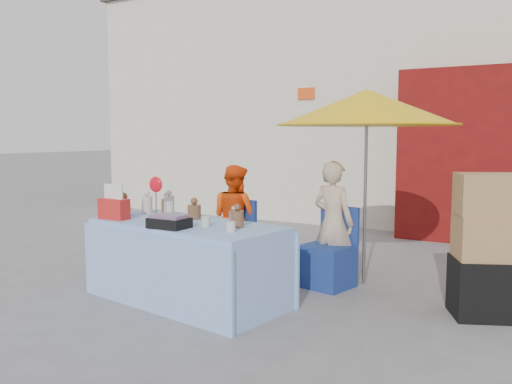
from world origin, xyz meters
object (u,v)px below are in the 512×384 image
Objects in this scene: market_table at (186,261)px; box_stack at (487,252)px; chair_left at (229,251)px; chair_right at (328,263)px; vendor_beige at (333,223)px; vendor_orange at (235,218)px; umbrella at (367,108)px.

box_stack is (2.59, 0.94, 0.19)m from market_table.
chair_left is at bearing 111.24° from market_table.
vendor_beige reaches higher than chair_right.
vendor_orange is 0.60× the size of umbrella.
chair_left is at bearing 104.51° from vendor_orange.
market_table is 1.18m from chair_left.
vendor_orange reaches higher than market_table.
box_stack reaches higher than chair_right.
chair_right is (1.25, 0.00, 0.00)m from chair_left.
vendor_orange is 2.85m from box_stack.
umbrella is 1.89m from box_stack.
chair_right is (1.01, 1.15, -0.14)m from market_table.
chair_left is at bearing -169.57° from umbrella.
vendor_beige is at bearing 19.16° from chair_left.
vendor_beige is 0.64× the size of umbrella.
umbrella is at bearing 23.43° from chair_left.
box_stack is (1.58, -0.34, -0.08)m from vendor_beige.
umbrella is at bearing 57.04° from market_table.
vendor_beige reaches higher than vendor_orange.
market_table reaches higher than chair_right.
vendor_orange is at bearing -173.13° from chair_right.
vendor_orange is at bearing 104.51° from chair_left.
chair_left is 0.67× the size of vendor_orange.
vendor_beige is at bearing 104.51° from chair_right.
chair_left is 2.27m from umbrella.
market_table is at bearing -65.22° from chair_left.
umbrella reaches higher than vendor_beige.
umbrella is (0.30, 0.28, 1.64)m from chair_right.
vendor_beige reaches higher than chair_left.
chair_right is 1.32m from vendor_orange.
umbrella is (1.31, 1.43, 1.50)m from market_table.
chair_left is 0.66× the size of box_stack.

